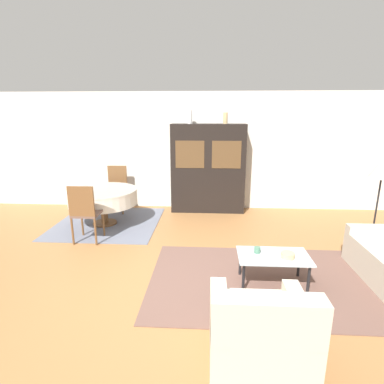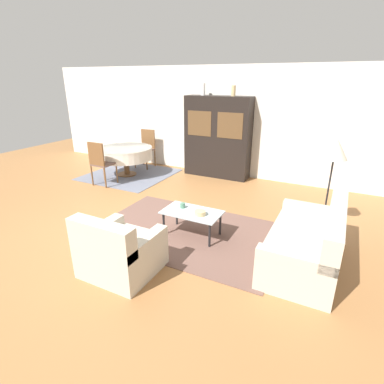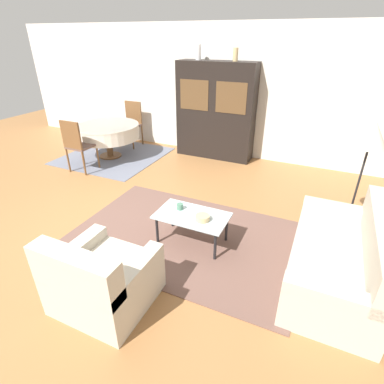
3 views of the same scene
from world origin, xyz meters
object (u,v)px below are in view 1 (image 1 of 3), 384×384
at_px(dining_chair_far, 117,186).
at_px(coffee_table, 273,258).
at_px(dining_table, 103,197).
at_px(cup, 257,250).
at_px(vase_short, 225,118).
at_px(dining_chair_near, 85,210).
at_px(floor_lamp, 382,171).
at_px(vase_tall, 190,117).
at_px(display_cabinet, 208,169).
at_px(armchair, 260,332).
at_px(bowl, 288,255).

bearing_deg(dining_chair_far, coffee_table, 134.99).
height_order(dining_table, cup, dining_table).
height_order(dining_chair_far, vase_short, vase_short).
xyz_separation_m(dining_chair_near, floor_lamp, (4.85, -0.01, 0.74)).
xyz_separation_m(floor_lamp, cup, (-2.07, -1.10, -0.87)).
relative_size(dining_chair_far, cup, 12.41).
bearing_deg(dining_chair_near, vase_tall, 49.03).
bearing_deg(display_cabinet, dining_table, -153.75).
bearing_deg(dining_table, armchair, -52.43).
height_order(coffee_table, bowl, bowl).
distance_m(dining_chair_far, vase_tall, 2.29).
distance_m(bowl, vase_short, 3.65).
bearing_deg(vase_short, coffee_table, -80.56).
relative_size(armchair, dining_table, 0.65).
height_order(coffee_table, vase_short, vase_short).
height_order(armchair, dining_chair_near, dining_chair_near).
xyz_separation_m(armchair, dining_chair_far, (-2.61, 4.30, 0.29)).
bearing_deg(dining_chair_near, cup, -21.73).
height_order(armchair, dining_chair_far, dining_chair_far).
bearing_deg(dining_table, cup, -35.92).
distance_m(armchair, vase_short, 4.79).
relative_size(bowl, vase_tall, 0.62).
bearing_deg(vase_tall, bowl, -65.23).
distance_m(dining_chair_near, dining_chair_far, 1.82).
xyz_separation_m(armchair, coffee_table, (0.38, 1.31, 0.06)).
relative_size(coffee_table, dining_chair_far, 0.89).
bearing_deg(display_cabinet, bowl, -71.69).
bearing_deg(floor_lamp, coffee_table, -147.91).
xyz_separation_m(floor_lamp, vase_short, (-2.38, 1.96, 0.78)).
xyz_separation_m(armchair, vase_short, (-0.14, 4.43, 1.80)).
xyz_separation_m(dining_chair_near, bowl, (3.16, -1.23, -0.14)).
xyz_separation_m(coffee_table, bowl, (0.17, -0.05, 0.08)).
height_order(display_cabinet, dining_table, display_cabinet).
xyz_separation_m(armchair, cup, (0.18, 1.38, 0.15)).
distance_m(coffee_table, display_cabinet, 3.31).
distance_m(dining_chair_near, vase_tall, 3.01).
relative_size(coffee_table, vase_short, 3.87).
distance_m(coffee_table, dining_table, 3.65).
height_order(dining_chair_near, bowl, dining_chair_near).
distance_m(display_cabinet, dining_chair_far, 2.15).
distance_m(dining_chair_far, bowl, 4.39).
bearing_deg(dining_chair_far, armchair, 121.26).
bearing_deg(coffee_table, dining_table, 145.14).
bearing_deg(dining_table, floor_lamp, -10.69).
xyz_separation_m(armchair, bowl, (0.55, 1.26, 0.14)).
height_order(armchair, vase_tall, vase_tall).
xyz_separation_m(armchair, floor_lamp, (2.24, 2.48, 1.02)).
xyz_separation_m(bowl, vase_short, (-0.69, 3.18, 1.66)).
bearing_deg(vase_short, dining_chair_far, -176.95).
bearing_deg(vase_short, vase_tall, 180.00).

